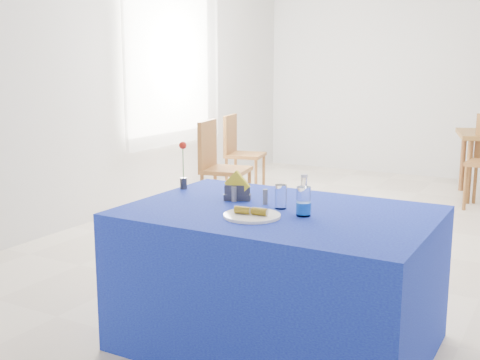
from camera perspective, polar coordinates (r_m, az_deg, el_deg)
name	(u,v)px	position (r m, az deg, el deg)	size (l,w,h in m)	color
floor	(355,244)	(5.27, 10.83, -5.99)	(7.00, 7.00, 0.00)	beige
room_shell	(363,35)	(5.05, 11.57, 13.35)	(7.00, 7.00, 7.00)	silver
window_pane	(170,61)	(6.89, -6.64, 11.19)	(0.04, 1.50, 1.60)	white
curtain	(175,61)	(6.85, -6.16, 11.20)	(0.04, 1.75, 1.85)	white
plate	(252,216)	(3.05, 1.14, -3.39)	(0.29, 0.29, 0.01)	white
drinking_glass	(281,197)	(3.22, 3.89, -1.59)	(0.06, 0.06, 0.13)	white
salt_shaker	(234,194)	(3.37, -0.57, -1.35)	(0.03, 0.03, 0.09)	gray
pepper_shaker	(265,197)	(3.31, 2.41, -1.61)	(0.03, 0.03, 0.09)	slate
blue_table	(278,278)	(3.31, 3.63, -9.23)	(1.60, 1.10, 0.76)	#101698
water_bottle	(304,202)	(3.08, 6.05, -2.10)	(0.08, 0.08, 0.21)	white
napkin_holder	(237,192)	(3.41, -0.26, -1.12)	(0.16, 0.11, 0.17)	#39393E
rose_vase	(183,167)	(3.71, -5.41, 1.28)	(0.05, 0.05, 0.30)	#25252A
chair_win_a	(218,162)	(5.98, -2.13, 1.73)	(0.51, 0.51, 0.97)	brown
chair_win_b	(239,148)	(7.08, -0.14, 3.02)	(0.49, 0.49, 0.93)	brown
banana_pieces	(251,211)	(3.03, 1.08, -2.94)	(0.18, 0.06, 0.04)	gold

